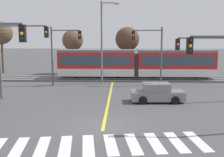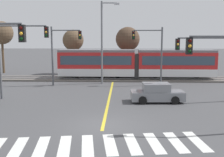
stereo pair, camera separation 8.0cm
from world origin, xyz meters
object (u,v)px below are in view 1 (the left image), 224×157
light_rail_tram (136,63)px  bare_tree_far_west (1,33)px  traffic_light_mid_left (15,48)px  bare_tree_west (73,40)px  traffic_light_far_right (152,47)px  traffic_light_far_left (62,47)px  traffic_light_mid_right (209,55)px  street_lamp_centre (103,38)px  sedan_crossing (157,93)px  bare_tree_east (127,39)px

light_rail_tram → bare_tree_far_west: size_ratio=2.55×
traffic_light_mid_left → bare_tree_west: traffic_light_mid_left is taller
traffic_light_far_right → traffic_light_mid_left: size_ratio=0.95×
bare_tree_far_west → bare_tree_west: 10.20m
light_rail_tram → traffic_light_far_left: (-8.06, -4.11, 2.04)m
traffic_light_mid_right → traffic_light_far_left: bearing=152.0°
traffic_light_far_left → street_lamp_centre: size_ratio=0.70×
traffic_light_far_right → traffic_light_mid_left: (-11.85, -7.19, 0.24)m
sedan_crossing → street_lamp_centre: 10.75m
bare_tree_far_west → bare_tree_east: (17.59, -1.28, -0.83)m
traffic_light_far_left → bare_tree_west: bearing=92.4°
traffic_light_far_right → street_lamp_centre: street_lamp_centre is taller
traffic_light_far_right → bare_tree_east: 8.25m
bare_tree_west → sedan_crossing: bearing=-59.7°
light_rail_tram → traffic_light_far_right: (1.44, -3.70, 2.02)m
traffic_light_mid_left → bare_tree_far_west: bearing=116.6°
light_rail_tram → bare_tree_west: size_ratio=3.03×
traffic_light_mid_left → bare_tree_east: traffic_light_mid_left is taller
traffic_light_far_right → bare_tree_west: bearing=139.0°
traffic_light_mid_right → street_lamp_centre: bearing=137.3°
bare_tree_west → street_lamp_centre: bearing=-59.0°
traffic_light_mid_left → bare_tree_east: (9.43, 15.04, 0.48)m
light_rail_tram → bare_tree_west: 10.09m
light_rail_tram → bare_tree_east: bearing=103.3°
street_lamp_centre → bare_tree_west: street_lamp_centre is taller
traffic_light_far_right → bare_tree_east: bare_tree_east is taller
light_rail_tram → street_lamp_centre: bearing=-141.9°
traffic_light_far_left → sedan_crossing: bearing=-38.7°
light_rail_tram → traffic_light_mid_right: 12.42m
traffic_light_mid_left → bare_tree_east: 17.76m
light_rail_tram → traffic_light_mid_left: 15.23m
traffic_light_far_left → light_rail_tram: bearing=27.0°
street_lamp_centre → bare_tree_west: (-4.70, 7.83, -0.40)m
bare_tree_west → traffic_light_far_left: bearing=-87.6°
light_rail_tram → sedan_crossing: 11.61m
bare_tree_west → bare_tree_east: bare_tree_east is taller
traffic_light_mid_right → bare_tree_west: size_ratio=0.92×
bare_tree_far_west → light_rail_tram: bearing=-16.3°
traffic_light_mid_right → bare_tree_west: 21.09m
sedan_crossing → bare_tree_east: size_ratio=0.67×
traffic_light_mid_left → bare_tree_east: bearing=57.9°
traffic_light_far_left → street_lamp_centre: 4.58m
street_lamp_centre → light_rail_tram: bearing=38.1°
street_lamp_centre → bare_tree_far_west: (-14.84, 8.36, 0.60)m
light_rail_tram → traffic_light_mid_right: bearing=-65.0°
light_rail_tram → sedan_crossing: light_rail_tram is taller
bare_tree_east → street_lamp_centre: bearing=-111.3°
bare_tree_far_west → bare_tree_east: 17.66m
sedan_crossing → traffic_light_far_right: size_ratio=0.69×
bare_tree_far_west → bare_tree_east: size_ratio=1.13×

